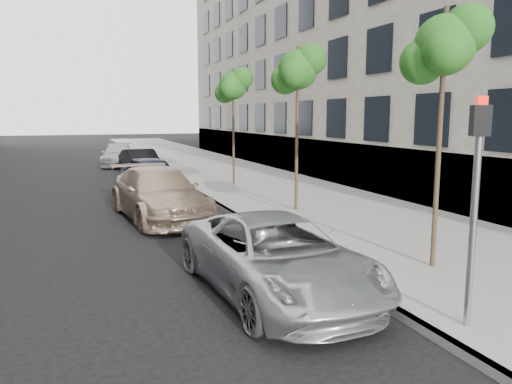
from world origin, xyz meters
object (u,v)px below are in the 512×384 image
tree_far (234,86)px  sedan_rear (118,155)px  minivan (276,257)px  sedan_blue (152,175)px  tree_near (446,46)px  sedan_black (141,163)px  suv (159,194)px  tree_mid (298,70)px  signal_pole (476,186)px

tree_far → sedan_rear: tree_far is taller
minivan → sedan_blue: 12.72m
tree_near → sedan_black: size_ratio=1.21×
suv → tree_far: bearing=46.9°
sedan_blue → sedan_black: sedan_blue is taller
minivan → sedan_blue: size_ratio=1.15×
tree_near → sedan_black: tree_near is taller
tree_near → sedan_blue: size_ratio=1.18×
sedan_rear → minivan: bearing=-79.9°
tree_mid → suv: 5.75m
sedan_rear → signal_pole: bearing=-75.9°
tree_far → tree_near: bearing=-90.0°
tree_near → suv: bearing=120.5°
minivan → sedan_rear: minivan is taller
tree_mid → minivan: bearing=-117.9°
tree_near → signal_pole: tree_near is taller
tree_near → tree_mid: size_ratio=0.98×
sedan_black → suv: bearing=-101.7°
signal_pole → sedan_black: (-1.82, 21.12, -1.48)m
tree_far → sedan_black: size_ratio=1.20×
tree_far → sedan_black: tree_far is taller
tree_near → signal_pole: size_ratio=1.55×
tree_far → sedan_rear: size_ratio=1.08×
sedan_black → tree_near: bearing=-86.7°
signal_pole → suv: signal_pole is taller
tree_mid → minivan: (-3.46, -6.54, -3.84)m
tree_far → suv: bearing=-126.8°
tree_far → minivan: tree_far is taller
tree_near → sedan_black: bearing=100.1°
suv → sedan_blue: bearing=77.1°
tree_mid → sedan_rear: bearing=102.6°
minivan → sedan_black: bearing=86.5°
tree_near → minivan: tree_near is taller
suv → minivan: bearing=-89.9°
sedan_blue → tree_far: bearing=-4.7°
sedan_blue → sedan_rear: 11.50m
signal_pole → sedan_rear: size_ratio=0.70×
signal_pole → tree_near: bearing=81.3°
signal_pole → sedan_black: size_ratio=0.78×
sedan_black → tree_mid: bearing=-81.5°
tree_far → sedan_rear: bearing=109.5°
tree_far → suv: (-4.28, -5.73, -3.62)m
tree_near → tree_far: tree_near is taller
suv → sedan_rear: (0.33, 16.91, -0.09)m
tree_mid → signal_pole: tree_mid is taller
signal_pole → sedan_blue: 15.42m
suv → sedan_blue: (0.62, 5.41, -0.04)m
signal_pole → sedan_blue: (-2.15, 15.20, -1.44)m
tree_far → minivan: 13.99m
tree_far → signal_pole: tree_far is taller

